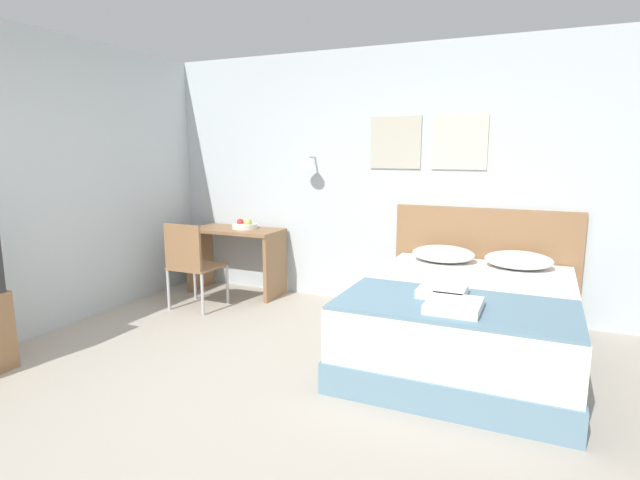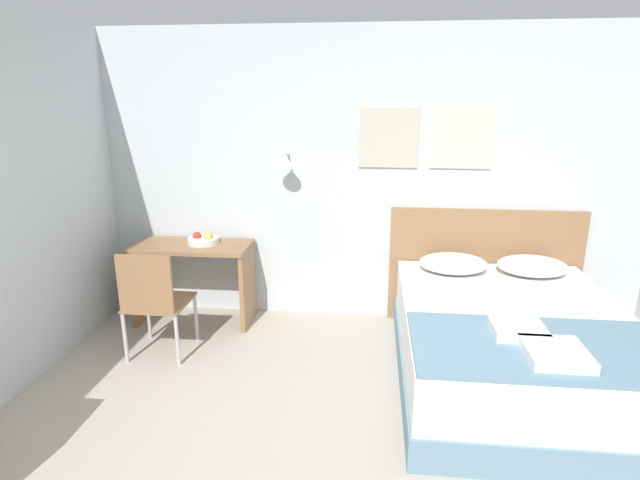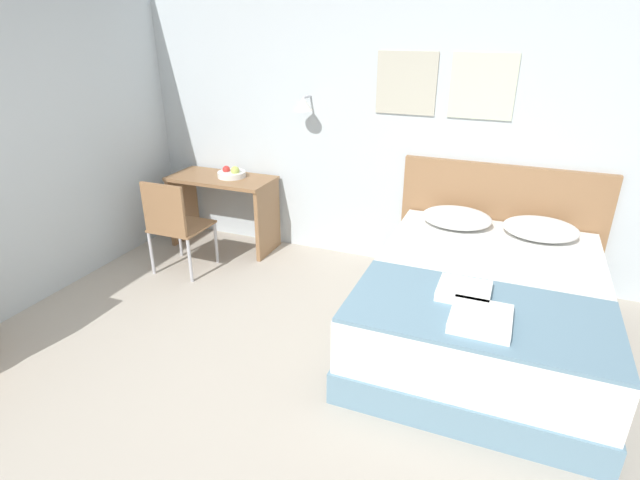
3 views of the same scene
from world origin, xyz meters
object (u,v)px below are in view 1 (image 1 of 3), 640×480
at_px(headboard, 483,263).
at_px(folded_towel_near_foot, 442,292).
at_px(folded_towel_mid_bed, 454,305).
at_px(desk, 236,249).
at_px(desk_chair, 190,260).
at_px(bed, 465,322).
at_px(throw_blanket, 454,305).
at_px(pillow_right, 519,260).
at_px(fruit_bowl, 245,225).
at_px(pillow_left, 443,254).

xyz_separation_m(headboard, folded_towel_near_foot, (-0.11, -1.53, 0.10)).
bearing_deg(folded_towel_mid_bed, headboard, 90.59).
distance_m(desk, desk_chair, 0.73).
bearing_deg(desk, folded_towel_near_foot, -26.30).
height_order(folded_towel_near_foot, desk_chair, desk_chair).
xyz_separation_m(folded_towel_near_foot, desk, (-2.56, 1.27, -0.13)).
distance_m(bed, throw_blanket, 0.68).
distance_m(pillow_right, desk, 3.00).
bearing_deg(bed, folded_towel_mid_bed, -88.57).
xyz_separation_m(folded_towel_mid_bed, fruit_bowl, (-2.59, 1.60, 0.14)).
bearing_deg(bed, headboard, 90.00).
xyz_separation_m(pillow_right, folded_towel_mid_bed, (-0.31, -1.51, -0.02)).
bearing_deg(headboard, folded_towel_mid_bed, -89.41).
distance_m(folded_towel_mid_bed, desk_chair, 2.88).
xyz_separation_m(bed, folded_towel_mid_bed, (0.02, -0.75, 0.35)).
xyz_separation_m(pillow_left, folded_towel_mid_bed, (0.35, -1.51, -0.02)).
distance_m(pillow_left, desk_chair, 2.51).
distance_m(headboard, folded_towel_mid_bed, 1.82).
bearing_deg(pillow_right, folded_towel_near_foot, -109.77).
height_order(headboard, fruit_bowl, headboard).
relative_size(headboard, folded_towel_near_foot, 5.39).
bearing_deg(folded_towel_mid_bed, folded_towel_near_foot, 113.87).
relative_size(folded_towel_near_foot, fruit_bowl, 1.13).
distance_m(headboard, folded_towel_near_foot, 1.54).
bearing_deg(headboard, pillow_left, -137.06).
distance_m(bed, fruit_bowl, 2.75).
distance_m(folded_towel_near_foot, desk, 2.86).
height_order(throw_blanket, folded_towel_near_foot, folded_towel_near_foot).
bearing_deg(pillow_right, fruit_bowl, 178.38).
bearing_deg(desk_chair, folded_towel_mid_bed, -16.82).
relative_size(headboard, folded_towel_mid_bed, 4.85).
height_order(folded_towel_mid_bed, desk, desk).
bearing_deg(pillow_left, folded_towel_near_foot, -79.84).
bearing_deg(folded_towel_near_foot, fruit_bowl, 152.07).
height_order(desk, fruit_bowl, fruit_bowl).
height_order(folded_towel_mid_bed, desk_chair, desk_chair).
distance_m(bed, pillow_left, 0.91).
relative_size(pillow_right, folded_towel_mid_bed, 1.63).
bearing_deg(throw_blanket, pillow_left, 103.53).
distance_m(headboard, desk, 2.68).
bearing_deg(folded_towel_mid_bed, fruit_bowl, 148.36).
xyz_separation_m(folded_towel_near_foot, folded_towel_mid_bed, (0.13, -0.29, 0.00)).
bearing_deg(folded_towel_mid_bed, desk, 149.93).
relative_size(pillow_left, throw_blanket, 0.37).
bearing_deg(desk, fruit_bowl, 21.33).
distance_m(folded_towel_mid_bed, desk, 3.11).
relative_size(desk, desk_chair, 1.17).
height_order(pillow_left, fruit_bowl, fruit_bowl).
distance_m(bed, folded_towel_mid_bed, 0.83).
bearing_deg(fruit_bowl, throw_blanket, -29.43).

